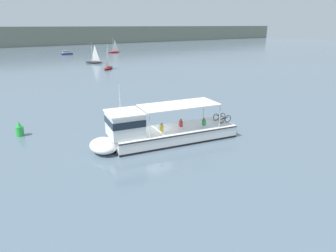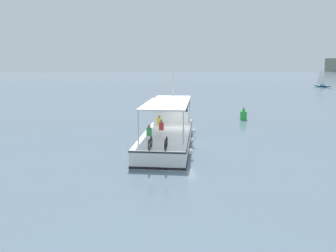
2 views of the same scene
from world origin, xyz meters
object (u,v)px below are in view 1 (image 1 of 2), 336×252
Objects in this scene: sailboat_horizon_east at (94,61)px; ferry_main at (157,132)px; motorboat_off_bow at (66,53)px; channel_buoy at (20,130)px; sailboat_far_left at (114,51)px; sailboat_off_stern at (108,67)px.

ferry_main is at bearing -108.79° from sailboat_horizon_east.
motorboat_off_bow is 28.59m from sailboat_horizon_east.
channel_buoy is at bearing 135.07° from ferry_main.
channel_buoy is (-47.19, -72.89, 0.03)m from sailboat_far_left.
ferry_main is 59.68m from sailboat_horizon_east.
channel_buoy is (-8.98, 8.96, -0.45)m from ferry_main.
sailboat_far_left is 43.12m from sailboat_off_stern.
sailboat_far_left reaches higher than ferry_main.
sailboat_far_left is at bearing 53.17° from sailboat_horizon_east.
sailboat_horizon_east is 12.48m from sailboat_off_stern.
ferry_main is 12.69m from channel_buoy.
sailboat_horizon_east is at bearing 71.21° from ferry_main.
channel_buoy is (-26.21, -35.22, 0.03)m from sailboat_off_stern.
sailboat_off_stern is at bearing 53.34° from channel_buoy.
motorboat_off_bow is 0.67× the size of sailboat_off_stern.
ferry_main reaches higher than motorboat_off_bow.
motorboat_off_bow is at bearing 67.96° from channel_buoy.
sailboat_horizon_east is 31.68m from sailboat_far_left.
sailboat_off_stern is (-20.98, -37.67, 0.00)m from sailboat_far_left.
channel_buoy is at bearing -126.66° from sailboat_off_stern.
ferry_main is at bearing -44.93° from channel_buoy.
ferry_main is 90.33m from sailboat_far_left.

